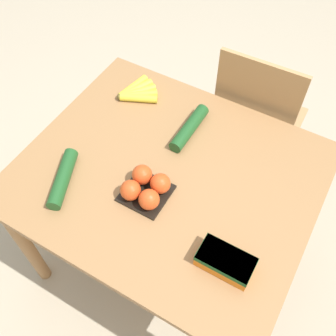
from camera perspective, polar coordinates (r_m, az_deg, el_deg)
name	(u,v)px	position (r m, az deg, el deg)	size (l,w,h in m)	color
ground_plane	(168,254)	(2.20, 0.00, -12.36)	(12.00, 12.00, 0.00)	#B7A88E
dining_table	(168,188)	(1.62, 0.00, -2.91)	(1.13, 0.96, 0.77)	#9E7044
chair	(255,123)	(2.09, 12.53, 6.37)	(0.43, 0.41, 0.98)	tan
banana_bunch	(136,92)	(1.80, -4.61, 10.87)	(0.17, 0.18, 0.03)	brown
tomato_pack	(146,188)	(1.44, -3.27, -2.87)	(0.17, 0.17, 0.09)	black
carrot_bag	(226,261)	(1.32, 8.36, -13.20)	(0.18, 0.10, 0.06)	orange
cucumber_near	(63,178)	(1.53, -15.02, -1.47)	(0.15, 0.25, 0.05)	#1E5123
cucumber_far	(189,128)	(1.64, 3.12, 5.83)	(0.06, 0.25, 0.05)	#1E5123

